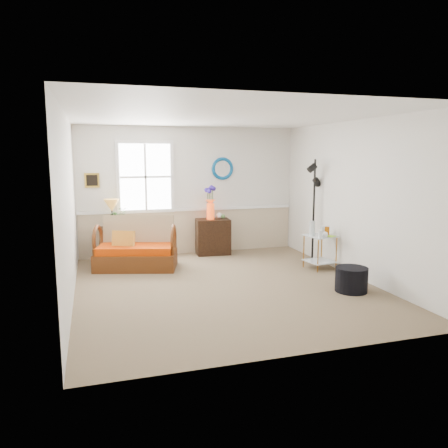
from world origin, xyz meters
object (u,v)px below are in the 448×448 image
object	(u,v)px
cabinet	(213,237)
floor_lamp	(314,211)
loveseat	(136,243)
lamp_stand	(111,244)
side_table	(320,252)
ottoman	(351,279)

from	to	relation	value
cabinet	floor_lamp	xyz separation A→B (m)	(1.68, -1.15, 0.61)
loveseat	lamp_stand	xyz separation A→B (m)	(-0.41, 0.75, -0.14)
loveseat	lamp_stand	distance (m)	0.87
cabinet	lamp_stand	bearing A→B (deg)	-176.24
side_table	floor_lamp	bearing A→B (deg)	74.84
side_table	floor_lamp	distance (m)	0.88
cabinet	ottoman	world-z (taller)	cabinet
floor_lamp	ottoman	size ratio (longest dim) A/B	4.08
loveseat	floor_lamp	distance (m)	3.38
loveseat	side_table	bearing A→B (deg)	-1.51
lamp_stand	cabinet	world-z (taller)	cabinet
side_table	ottoman	xyz separation A→B (m)	(-0.21, -1.34, -0.12)
floor_lamp	lamp_stand	bearing A→B (deg)	157.30
lamp_stand	floor_lamp	bearing A→B (deg)	-17.69
ottoman	side_table	bearing A→B (deg)	81.03
lamp_stand	side_table	xyz separation A→B (m)	(3.57, -1.74, -0.02)
loveseat	ottoman	size ratio (longest dim) A/B	2.95
cabinet	floor_lamp	size ratio (longest dim) A/B	0.37
side_table	lamp_stand	bearing A→B (deg)	154.02
loveseat	cabinet	world-z (taller)	loveseat
side_table	floor_lamp	size ratio (longest dim) A/B	0.31
lamp_stand	ottoman	bearing A→B (deg)	-42.50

